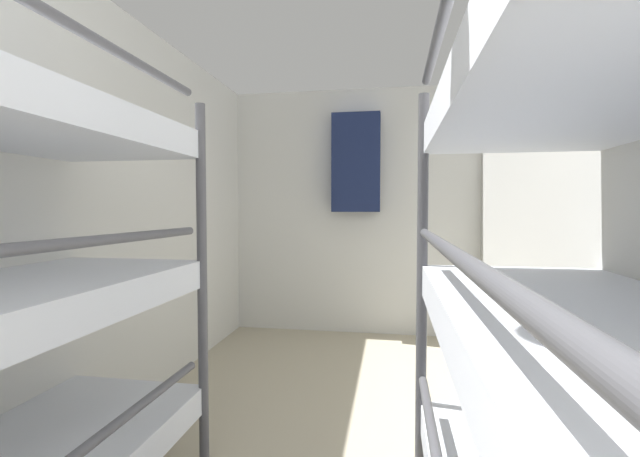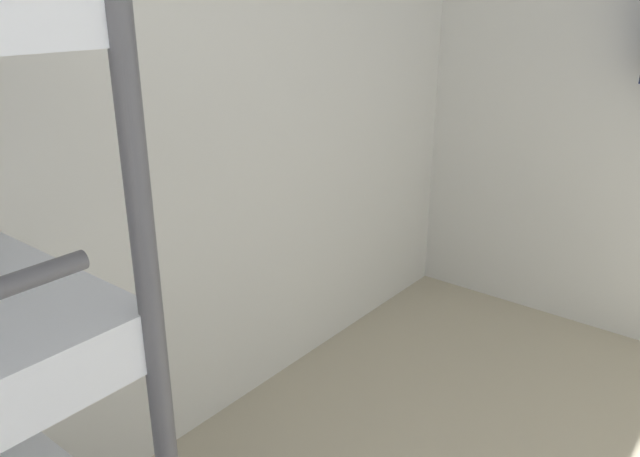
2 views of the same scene
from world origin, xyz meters
name	(u,v)px [view 1 (image 1 of 2)]	position (x,y,z in m)	size (l,w,h in m)	color
wall_left	(58,215)	(-1.18, 2.29, 1.15)	(0.06, 4.70, 2.31)	silver
wall_right	(614,217)	(1.18, 2.29, 1.15)	(0.06, 4.70, 2.31)	silver
wall_back	(354,212)	(0.00, 4.61, 1.15)	(2.42, 0.06, 2.31)	silver
hanging_coat	(356,163)	(0.03, 4.46, 1.61)	(0.44, 0.12, 0.90)	#192347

